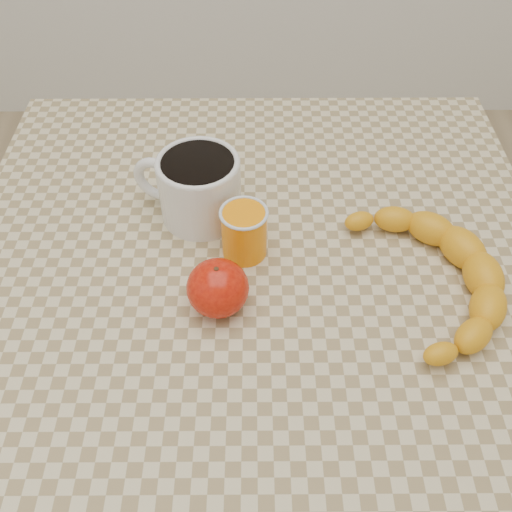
{
  "coord_description": "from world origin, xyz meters",
  "views": [
    {
      "loc": [
        -0.0,
        -0.49,
        1.31
      ],
      "look_at": [
        0.0,
        0.0,
        0.77
      ],
      "focal_mm": 40.0,
      "sensor_mm": 36.0,
      "label": 1
    }
  ],
  "objects_px": {
    "orange_juice_glass": "(244,231)",
    "banana": "(432,274)",
    "coffee_mug": "(197,185)",
    "table": "(256,306)",
    "apple": "(218,288)"
  },
  "relations": [
    {
      "from": "apple",
      "to": "banana",
      "type": "relative_size",
      "value": 0.28
    },
    {
      "from": "table",
      "to": "banana",
      "type": "xyz_separation_m",
      "value": [
        0.22,
        -0.04,
        0.11
      ]
    },
    {
      "from": "coffee_mug",
      "to": "banana",
      "type": "xyz_separation_m",
      "value": [
        0.3,
        -0.14,
        -0.03
      ]
    },
    {
      "from": "coffee_mug",
      "to": "orange_juice_glass",
      "type": "relative_size",
      "value": 2.3
    },
    {
      "from": "table",
      "to": "coffee_mug",
      "type": "height_order",
      "value": "coffee_mug"
    },
    {
      "from": "coffee_mug",
      "to": "orange_juice_glass",
      "type": "height_order",
      "value": "coffee_mug"
    },
    {
      "from": "coffee_mug",
      "to": "banana",
      "type": "height_order",
      "value": "coffee_mug"
    },
    {
      "from": "apple",
      "to": "coffee_mug",
      "type": "bearing_deg",
      "value": 101.41
    },
    {
      "from": "table",
      "to": "apple",
      "type": "distance_m",
      "value": 0.14
    },
    {
      "from": "orange_juice_glass",
      "to": "banana",
      "type": "height_order",
      "value": "orange_juice_glass"
    },
    {
      "from": "table",
      "to": "coffee_mug",
      "type": "relative_size",
      "value": 4.73
    },
    {
      "from": "orange_juice_glass",
      "to": "apple",
      "type": "relative_size",
      "value": 0.84
    },
    {
      "from": "orange_juice_glass",
      "to": "banana",
      "type": "distance_m",
      "value": 0.24
    },
    {
      "from": "table",
      "to": "orange_juice_glass",
      "type": "relative_size",
      "value": 10.87
    },
    {
      "from": "coffee_mug",
      "to": "apple",
      "type": "height_order",
      "value": "coffee_mug"
    }
  ]
}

